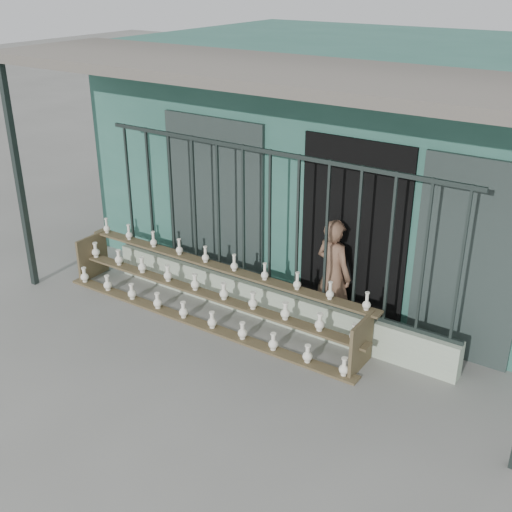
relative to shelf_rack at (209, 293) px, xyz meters
The scene contains 6 objects.
ground 1.16m from the shelf_rack, 53.27° to the right, with size 60.00×60.00×0.00m, color slate.
workshop_building 3.64m from the shelf_rack, 78.73° to the left, with size 7.40×6.60×3.21m.
parapet_wall 0.79m from the shelf_rack, 31.99° to the left, with size 5.00×0.20×0.45m, color #ABBCA1.
security_fence 1.26m from the shelf_rack, 31.99° to the left, with size 5.00×0.04×1.80m.
shelf_rack is the anchor object (origin of this frame).
elderly_woman 1.62m from the shelf_rack, 26.13° to the left, with size 0.53×0.35×1.44m, color brown.
Camera 1 is at (3.92, -4.85, 4.21)m, focal length 45.00 mm.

